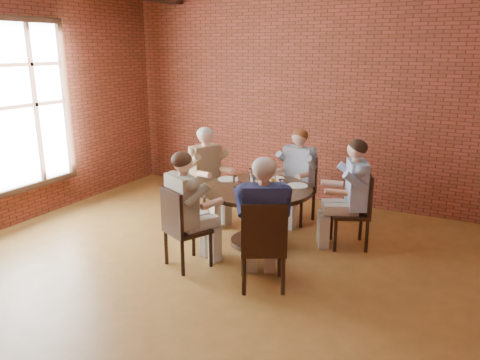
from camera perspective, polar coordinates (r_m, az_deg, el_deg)
The scene contains 26 objects.
floor at distance 5.00m, azimuth -5.99°, elevation -13.16°, with size 7.00×7.00×0.00m, color #9D6A30.
wall_back at distance 7.57m, azimuth 8.67°, elevation 10.18°, with size 7.00×7.00×0.00m, color brown.
window at distance 6.98m, azimuth -26.97°, elevation 7.80°, with size 0.10×2.16×2.36m.
dining_table at distance 5.86m, azimuth 2.16°, elevation -2.98°, with size 1.36×1.36×0.75m.
chair_a at distance 5.98m, azimuth 14.10°, elevation -3.23°, with size 0.58×0.58×0.95m.
diner_a at distance 5.91m, azimuth 13.36°, elevation -1.72°, with size 0.54×0.67×1.36m, color #446AB1, non-canonical shape.
chair_b at distance 6.76m, azimuth 7.26°, elevation -0.71°, with size 0.48×0.48×0.94m.
diner_b at distance 6.65m, azimuth 6.95°, elevation 0.43°, with size 0.53×0.65×1.34m, color #8999AF, non-canonical shape.
chair_c at distance 6.79m, azimuth -4.37°, elevation -0.54°, with size 0.57×0.57×0.95m.
diner_c at distance 6.67m, azimuth -3.98°, elevation 0.63°, with size 0.54×0.66×1.35m, color brown, non-canonical shape.
chair_d at distance 5.27m, azimuth -7.23°, elevation -5.50°, with size 0.57×0.57×0.94m.
diner_d at distance 5.26m, azimuth -6.47°, elevation -3.68°, with size 0.53×0.65×1.34m, color tan, non-canonical shape.
chair_e at distance 4.76m, azimuth 2.87°, elevation -7.66°, with size 0.62×0.62×0.97m.
diner_e at distance 4.78m, azimuth 2.83°, elevation -5.31°, with size 0.56×0.69×1.39m, color #1A224B, non-canonical shape.
plate_a at distance 5.88m, azimuth 7.00°, elevation -0.69°, with size 0.26×0.26×0.01m, color white.
plate_b at distance 6.17m, azimuth 4.22°, elevation 0.17°, with size 0.26×0.26×0.01m, color white.
plate_c at distance 6.14m, azimuth -1.47°, elevation 0.12°, with size 0.26×0.26×0.01m, color white.
plate_d at distance 5.43m, azimuth 1.18°, elevation -1.96°, with size 0.26×0.26×0.01m, color white.
glass_a at distance 5.68m, azimuth 5.06°, elevation -0.57°, with size 0.07×0.07×0.14m, color white.
glass_b at distance 5.87m, azimuth 4.07°, elevation 0.00°, with size 0.07×0.07×0.14m, color white.
glass_c at distance 6.14m, azimuth 1.33°, elevation 0.73°, with size 0.07×0.07×0.14m, color white.
glass_d at distance 5.94m, azimuth 1.60°, elevation 0.20°, with size 0.07×0.07×0.14m, color white.
glass_e at distance 5.79m, azimuth -0.54°, elevation -0.18°, with size 0.07×0.07×0.14m, color white.
glass_f at distance 5.54m, azimuth -0.07°, elevation -0.92°, with size 0.07×0.07×0.14m, color white.
glass_g at distance 5.55m, azimuth 2.06°, elevation -0.91°, with size 0.07×0.07×0.14m, color white.
smartphone at distance 5.38m, azimuth 2.49°, elevation -2.20°, with size 0.07×0.14×0.01m, color black.
Camera 1 is at (2.48, -3.61, 2.41)m, focal length 35.00 mm.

